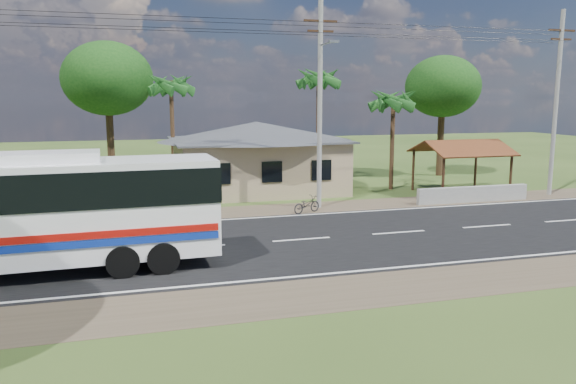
# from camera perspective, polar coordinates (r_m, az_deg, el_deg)

# --- Properties ---
(ground) EXTENTS (120.00, 120.00, 0.00)m
(ground) POSITION_cam_1_polar(r_m,az_deg,el_deg) (23.67, 1.39, -4.88)
(ground) COLOR #2F4719
(ground) RESTS_ON ground
(road) EXTENTS (120.00, 16.00, 0.03)m
(road) POSITION_cam_1_polar(r_m,az_deg,el_deg) (23.67, 1.39, -4.86)
(road) COLOR black
(road) RESTS_ON ground
(house) EXTENTS (12.40, 10.00, 5.00)m
(house) POSITION_cam_1_polar(r_m,az_deg,el_deg) (35.90, -3.23, 4.35)
(house) COLOR tan
(house) RESTS_ON ground
(waiting_shed) EXTENTS (5.20, 4.48, 3.35)m
(waiting_shed) POSITION_cam_1_polar(r_m,az_deg,el_deg) (36.41, 17.23, 4.15)
(waiting_shed) COLOR #3A2515
(waiting_shed) RESTS_ON ground
(concrete_barrier) EXTENTS (7.00, 0.30, 0.90)m
(concrete_barrier) POSITION_cam_1_polar(r_m,az_deg,el_deg) (33.75, 18.28, -0.21)
(concrete_barrier) COLOR #9E9E99
(concrete_barrier) RESTS_ON ground
(utility_poles) EXTENTS (32.80, 2.22, 11.00)m
(utility_poles) POSITION_cam_1_polar(r_m,az_deg,el_deg) (29.91, 2.66, 9.30)
(utility_poles) COLOR #9E9E99
(utility_poles) RESTS_ON ground
(palm_near) EXTENTS (2.80, 2.80, 6.70)m
(palm_near) POSITION_cam_1_polar(r_m,az_deg,el_deg) (36.71, 10.67, 9.11)
(palm_near) COLOR #47301E
(palm_near) RESTS_ON ground
(palm_mid) EXTENTS (2.80, 2.80, 8.20)m
(palm_mid) POSITION_cam_1_polar(r_m,az_deg,el_deg) (39.54, 3.12, 11.38)
(palm_mid) COLOR #47301E
(palm_mid) RESTS_ON ground
(palm_far) EXTENTS (2.80, 2.80, 7.70)m
(palm_far) POSITION_cam_1_polar(r_m,az_deg,el_deg) (38.00, -11.81, 10.55)
(palm_far) COLOR #47301E
(palm_far) RESTS_ON ground
(tree_behind_house) EXTENTS (6.00, 6.00, 9.61)m
(tree_behind_house) POSITION_cam_1_polar(r_m,az_deg,el_deg) (39.93, -17.88, 10.87)
(tree_behind_house) COLOR #47301E
(tree_behind_house) RESTS_ON ground
(tree_behind_shed) EXTENTS (5.60, 5.60, 9.02)m
(tree_behind_shed) POSITION_cam_1_polar(r_m,az_deg,el_deg) (44.23, 15.45, 10.25)
(tree_behind_shed) COLOR #47301E
(tree_behind_shed) RESTS_ON ground
(coach_bus) EXTENTS (13.40, 3.26, 4.13)m
(coach_bus) POSITION_cam_1_polar(r_m,az_deg,el_deg) (20.53, -26.02, -1.36)
(coach_bus) COLOR white
(coach_bus) RESTS_ON ground
(motorcycle) EXTENTS (1.78, 1.22, 0.89)m
(motorcycle) POSITION_cam_1_polar(r_m,az_deg,el_deg) (29.00, 1.91, -1.29)
(motorcycle) COLOR black
(motorcycle) RESTS_ON ground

